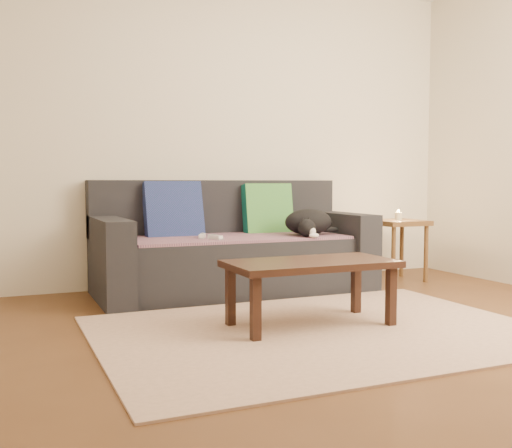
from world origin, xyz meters
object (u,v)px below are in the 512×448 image
Objects in this scene: sofa at (231,252)px; wii_remote_b at (202,236)px; cat at (309,223)px; coffee_table at (311,269)px; side_table at (398,231)px; wii_remote_a at (215,237)px.

wii_remote_b is at bearing -154.80° from sofa.
cat reaches higher than coffee_table.
sofa reaches higher than wii_remote_b.
sofa is 1.29m from coffee_table.
cat reaches higher than side_table.
wii_remote_a is 0.15× the size of coffee_table.
cat is 1.21m from coffee_table.
cat is at bearing 62.41° from coffee_table.
sofa is 2.13× the size of coffee_table.
coffee_table is (-0.55, -1.06, -0.19)m from cat.
side_table is (1.79, 0.03, -0.02)m from wii_remote_b.
wii_remote_b reaches higher than coffee_table.
side_table is at bearing -97.99° from wii_remote_a.
sofa is at bearing 90.33° from coffee_table.
side_table reaches higher than wii_remote_a.
coffee_table is (0.01, -1.29, 0.04)m from sofa.
wii_remote_a is (-0.23, -0.26, 0.15)m from sofa.
wii_remote_a is 1.00× the size of wii_remote_b.
cat is 0.79m from wii_remote_a.
sofa is at bearing 133.27° from cat.
cat is 3.29× the size of wii_remote_a.
sofa is 0.65m from cat.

